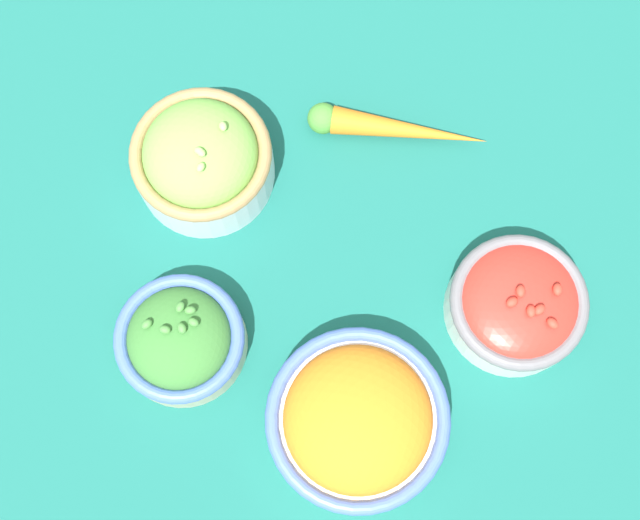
% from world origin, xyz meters
% --- Properties ---
extents(ground_plane, '(3.00, 3.00, 0.00)m').
position_xyz_m(ground_plane, '(0.00, 0.00, 0.00)').
color(ground_plane, '#196056').
extents(bowl_lettuce, '(0.13, 0.13, 0.09)m').
position_xyz_m(bowl_lettuce, '(-0.05, 0.13, 0.04)').
color(bowl_lettuce, silver).
rests_on(bowl_lettuce, ground_plane).
extents(bowl_cherry_tomatoes, '(0.12, 0.12, 0.06)m').
position_xyz_m(bowl_cherry_tomatoes, '(0.13, -0.12, 0.03)').
color(bowl_cherry_tomatoes, silver).
rests_on(bowl_cherry_tomatoes, ground_plane).
extents(bowl_broccoli, '(0.11, 0.11, 0.06)m').
position_xyz_m(bowl_broccoli, '(-0.14, 0.00, 0.03)').
color(bowl_broccoli, beige).
rests_on(bowl_broccoli, ground_plane).
extents(bowl_carrots, '(0.15, 0.15, 0.07)m').
position_xyz_m(bowl_carrots, '(-0.04, -0.13, 0.03)').
color(bowl_carrots, silver).
rests_on(bowl_carrots, ground_plane).
extents(loose_carrot, '(0.14, 0.12, 0.03)m').
position_xyz_m(loose_carrot, '(0.12, 0.08, 0.01)').
color(loose_carrot, orange).
rests_on(loose_carrot, ground_plane).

